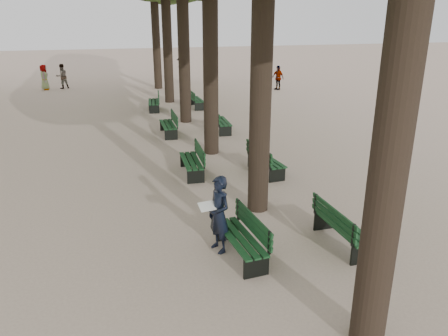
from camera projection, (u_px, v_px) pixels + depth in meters
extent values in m
plane|color=#C1A792|center=(235.00, 282.00, 8.18)|extent=(120.00, 120.00, 0.00)
cylinder|color=#33261C|center=(398.00, 99.00, 5.48)|extent=(0.52, 0.52, 7.50)
cylinder|color=#33261C|center=(262.00, 60.00, 10.03)|extent=(0.52, 0.52, 7.50)
cylinder|color=#33261C|center=(210.00, 46.00, 14.57)|extent=(0.52, 0.52, 7.50)
cylinder|color=#33261C|center=(184.00, 38.00, 19.12)|extent=(0.52, 0.52, 7.50)
cylinder|color=#33261C|center=(167.00, 33.00, 23.66)|extent=(0.52, 0.52, 7.50)
cylinder|color=#33261C|center=(156.00, 30.00, 28.21)|extent=(0.52, 0.52, 7.50)
cube|color=black|center=(240.00, 247.00, 8.97)|extent=(0.67, 1.84, 0.45)
cube|color=black|center=(240.00, 237.00, 8.90)|extent=(0.69, 1.84, 0.04)
cube|color=black|center=(253.00, 223.00, 8.90)|extent=(0.19, 1.80, 0.40)
cube|color=black|center=(191.00, 168.00, 13.61)|extent=(0.60, 1.82, 0.45)
cube|color=black|center=(191.00, 161.00, 13.54)|extent=(0.62, 1.82, 0.04)
cube|color=black|center=(200.00, 152.00, 13.51)|extent=(0.12, 1.80, 0.40)
cube|color=black|center=(168.00, 130.00, 18.06)|extent=(0.55, 1.81, 0.45)
cube|color=black|center=(168.00, 124.00, 17.98)|extent=(0.57, 1.81, 0.04)
cube|color=black|center=(174.00, 118.00, 17.96)|extent=(0.07, 1.80, 0.40)
cube|color=black|center=(154.00, 106.00, 22.68)|extent=(0.71, 1.85, 0.45)
cube|color=black|center=(153.00, 102.00, 22.61)|extent=(0.73, 1.85, 0.04)
cube|color=black|center=(159.00, 96.00, 22.56)|extent=(0.24, 1.79, 0.40)
cube|color=black|center=(343.00, 236.00, 9.44)|extent=(0.55, 1.81, 0.45)
cube|color=black|center=(344.00, 226.00, 9.36)|extent=(0.57, 1.81, 0.04)
cube|color=black|center=(333.00, 217.00, 9.20)|extent=(0.07, 1.80, 0.40)
cube|color=black|center=(266.00, 166.00, 13.71)|extent=(0.69, 1.84, 0.45)
cube|color=black|center=(266.00, 160.00, 13.64)|extent=(0.71, 1.84, 0.04)
cube|color=black|center=(259.00, 152.00, 13.45)|extent=(0.22, 1.80, 0.40)
cube|color=black|center=(222.00, 126.00, 18.60)|extent=(0.61, 1.82, 0.45)
cube|color=black|center=(222.00, 121.00, 18.52)|extent=(0.63, 1.83, 0.04)
cube|color=black|center=(215.00, 115.00, 18.38)|extent=(0.13, 1.80, 0.40)
cube|color=black|center=(197.00, 104.00, 23.31)|extent=(0.54, 1.81, 0.45)
cube|color=black|center=(197.00, 99.00, 23.23)|extent=(0.56, 1.81, 0.04)
cube|color=black|center=(191.00, 95.00, 23.07)|extent=(0.06, 1.80, 0.40)
imported|color=black|center=(219.00, 214.00, 9.04)|extent=(0.53, 0.74, 1.67)
cube|color=white|center=(207.00, 206.00, 8.90)|extent=(0.37, 0.29, 0.12)
imported|color=#262628|center=(44.00, 77.00, 28.61)|extent=(0.33, 0.80, 1.63)
imported|color=#262628|center=(278.00, 78.00, 28.67)|extent=(0.70, 0.96, 1.57)
imported|color=#262628|center=(62.00, 76.00, 29.12)|extent=(0.85, 0.64, 1.62)
imported|color=#262628|center=(182.00, 69.00, 31.94)|extent=(0.67, 1.24, 1.83)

